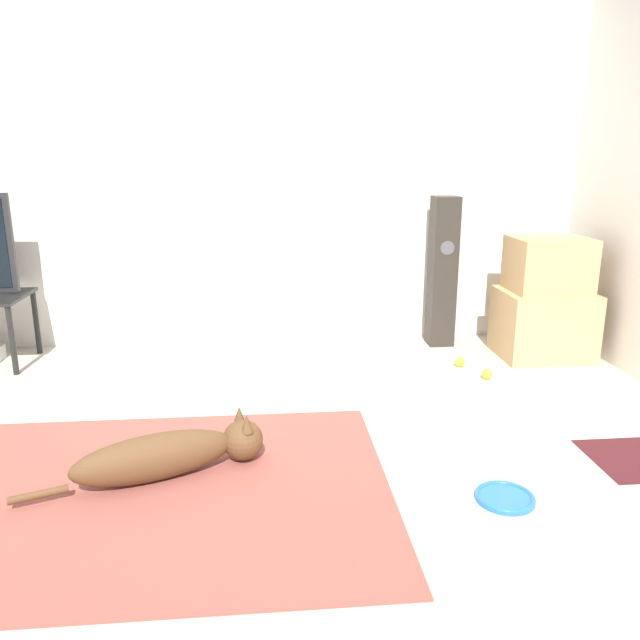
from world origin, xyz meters
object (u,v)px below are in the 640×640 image
at_px(cardboard_box_upper, 549,265).
at_px(tennis_ball_near_speaker, 460,362).
at_px(tennis_ball_by_boxes, 487,374).
at_px(floor_speaker, 442,272).
at_px(frisbee, 505,497).
at_px(cardboard_box_lower, 543,324).
at_px(dog, 173,453).

height_order(cardboard_box_upper, tennis_ball_near_speaker, cardboard_box_upper).
xyz_separation_m(tennis_ball_by_boxes, tennis_ball_near_speaker, (-0.10, 0.24, 0.00)).
bearing_deg(floor_speaker, tennis_ball_by_boxes, -82.98).
bearing_deg(frisbee, cardboard_box_lower, 61.87).
xyz_separation_m(cardboard_box_lower, floor_speaker, (-0.62, 0.34, 0.31)).
height_order(frisbee, tennis_ball_near_speaker, tennis_ball_near_speaker).
distance_m(cardboard_box_upper, tennis_ball_by_boxes, 0.91).
relative_size(cardboard_box_upper, tennis_ball_by_boxes, 7.52).
height_order(floor_speaker, tennis_ball_near_speaker, floor_speaker).
bearing_deg(cardboard_box_upper, tennis_ball_by_boxes, -141.67).
bearing_deg(tennis_ball_near_speaker, tennis_ball_by_boxes, -67.92).
xyz_separation_m(cardboard_box_upper, tennis_ball_by_boxes, (-0.53, -0.42, -0.60)).
bearing_deg(tennis_ball_near_speaker, floor_speaker, 89.52).
distance_m(frisbee, cardboard_box_lower, 2.02).
bearing_deg(floor_speaker, frisbee, -98.73).
bearing_deg(floor_speaker, dog, -133.13).
relative_size(dog, tennis_ball_near_speaker, 15.14).
relative_size(cardboard_box_lower, cardboard_box_upper, 1.19).
relative_size(tennis_ball_by_boxes, tennis_ball_near_speaker, 1.00).
relative_size(frisbee, cardboard_box_lower, 0.40).
relative_size(dog, cardboard_box_upper, 2.01).
height_order(cardboard_box_lower, tennis_ball_by_boxes, cardboard_box_lower).
bearing_deg(floor_speaker, cardboard_box_upper, -27.91).
relative_size(floor_speaker, tennis_ball_near_speaker, 16.17).
height_order(dog, cardboard_box_upper, cardboard_box_upper).
bearing_deg(cardboard_box_lower, floor_speaker, 151.08).
distance_m(cardboard_box_lower, cardboard_box_upper, 0.41).
bearing_deg(cardboard_box_upper, floor_speaker, 152.09).
height_order(cardboard_box_lower, tennis_ball_near_speaker, cardboard_box_lower).
xyz_separation_m(cardboard_box_upper, tennis_ball_near_speaker, (-0.63, -0.18, -0.60)).
relative_size(frisbee, cardboard_box_upper, 0.48).
distance_m(dog, tennis_ball_near_speaker, 2.11).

